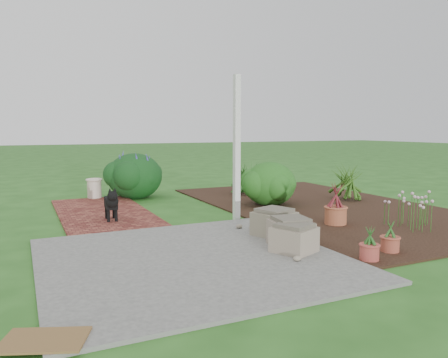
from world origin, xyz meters
name	(u,v)px	position (x,y,z in m)	size (l,w,h in m)	color
ground	(223,223)	(0.00, 0.00, 0.00)	(80.00, 80.00, 0.00)	#275C1D
concrete_patio	(191,259)	(-1.25, -1.75, 0.02)	(3.50, 3.50, 0.04)	#5D5D5A
brick_path	(103,212)	(-1.70, 1.75, 0.02)	(1.60, 3.50, 0.04)	maroon
garden_bed	(324,206)	(2.50, 0.50, 0.01)	(4.00, 7.00, 0.03)	black
veranda_post	(237,149)	(0.30, 0.10, 1.25)	(0.10, 0.10, 2.50)	white
stone_trough_near	(294,239)	(0.02, -2.07, 0.20)	(0.47, 0.47, 0.31)	gray
stone_trough_mid	(291,234)	(0.13, -1.82, 0.21)	(0.50, 0.50, 0.33)	#736255
stone_trough_far	(274,224)	(0.25, -1.23, 0.21)	(0.51, 0.51, 0.34)	gray
coir_doormat	(44,340)	(-2.98, -3.26, 0.05)	(0.61, 0.39, 0.02)	brown
black_dog	(111,202)	(-1.71, 0.81, 0.36)	(0.21, 0.62, 0.53)	black
cream_ceramic_urn	(94,188)	(-1.59, 3.48, 0.25)	(0.31, 0.31, 0.42)	beige
evergreen_shrub	(270,183)	(1.56, 1.09, 0.49)	(1.07, 1.07, 0.91)	#14420C
agapanthus_clump_back	(348,179)	(3.45, 0.91, 0.48)	(1.01, 1.01, 0.91)	#134011
agapanthus_clump_front	(246,175)	(1.83, 2.62, 0.48)	(1.01, 1.01, 0.90)	#0E4414
pink_flower_patch	(420,209)	(2.66, -1.71, 0.32)	(0.89, 0.89, 0.57)	#113D0F
terracotta_pot_bronze	(336,215)	(1.58, -0.97, 0.17)	(0.35, 0.35, 0.29)	#A55737
terracotta_pot_small_left	(390,244)	(1.16, -2.56, 0.13)	(0.23, 0.23, 0.19)	#A54B38
terracotta_pot_small_right	(369,252)	(0.66, -2.72, 0.13)	(0.23, 0.23, 0.19)	#AC433A
purple_flowering_bush	(135,175)	(-0.70, 3.33, 0.53)	(1.25, 1.25, 1.06)	black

